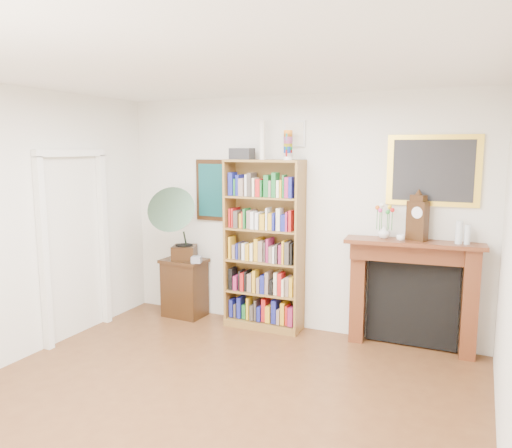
% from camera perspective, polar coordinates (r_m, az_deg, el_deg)
% --- Properties ---
extents(room, '(4.51, 5.01, 2.81)m').
position_cam_1_polar(room, '(3.78, -8.72, -3.45)').
color(room, '#57311A').
rests_on(room, ground).
extents(door_casing, '(0.08, 1.02, 2.17)m').
position_cam_1_polar(door_casing, '(6.10, -20.00, -0.57)').
color(door_casing, white).
rests_on(door_casing, left_wall).
extents(teal_poster, '(0.58, 0.04, 0.78)m').
position_cam_1_polar(teal_poster, '(6.38, -4.54, 3.85)').
color(teal_poster, black).
rests_on(teal_poster, back_wall).
extents(small_picture, '(0.26, 0.04, 0.30)m').
position_cam_1_polar(small_picture, '(5.93, 4.44, 10.25)').
color(small_picture, white).
rests_on(small_picture, back_wall).
extents(gilt_painting, '(0.95, 0.04, 0.75)m').
position_cam_1_polar(gilt_painting, '(5.59, 19.57, 5.77)').
color(gilt_painting, yellow).
rests_on(gilt_painting, back_wall).
extents(bookshelf, '(0.95, 0.35, 2.36)m').
position_cam_1_polar(bookshelf, '(5.98, 0.89, -1.32)').
color(bookshelf, brown).
rests_on(bookshelf, floor).
extents(side_cabinet, '(0.57, 0.43, 0.76)m').
position_cam_1_polar(side_cabinet, '(6.64, -8.16, -7.20)').
color(side_cabinet, black).
rests_on(side_cabinet, floor).
extents(fireplace, '(1.46, 0.47, 1.21)m').
position_cam_1_polar(fireplace, '(5.71, 17.43, -6.62)').
color(fireplace, '#4F2912').
rests_on(fireplace, floor).
extents(gramophone, '(0.79, 0.88, 0.96)m').
position_cam_1_polar(gramophone, '(6.32, -9.07, 0.50)').
color(gramophone, black).
rests_on(gramophone, side_cabinet).
extents(cd_stack, '(0.15, 0.15, 0.08)m').
position_cam_1_polar(cd_stack, '(6.32, -6.82, -4.06)').
color(cd_stack, '#A6A5B1').
rests_on(cd_stack, side_cabinet).
extents(mantel_clock, '(0.24, 0.19, 0.49)m').
position_cam_1_polar(mantel_clock, '(5.55, 17.98, 0.60)').
color(mantel_clock, black).
rests_on(mantel_clock, fireplace).
extents(flower_vase, '(0.14, 0.14, 0.14)m').
position_cam_1_polar(flower_vase, '(5.60, 14.42, -0.88)').
color(flower_vase, silver).
rests_on(flower_vase, fireplace).
extents(teacup, '(0.09, 0.09, 0.07)m').
position_cam_1_polar(teacup, '(5.49, 16.20, -1.52)').
color(teacup, white).
rests_on(teacup, fireplace).
extents(bottle_left, '(0.07, 0.07, 0.24)m').
position_cam_1_polar(bottle_left, '(5.51, 22.18, -0.88)').
color(bottle_left, silver).
rests_on(bottle_left, fireplace).
extents(bottle_right, '(0.06, 0.06, 0.20)m').
position_cam_1_polar(bottle_right, '(5.52, 23.00, -1.12)').
color(bottle_right, silver).
rests_on(bottle_right, fireplace).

